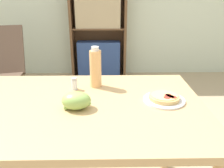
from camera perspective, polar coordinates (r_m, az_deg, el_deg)
dining_table at (r=1.28m, az=-9.50°, el=-8.30°), size 1.37×0.87×0.74m
pizza_on_plate at (r=1.28m, az=12.45°, el=-3.38°), size 0.22×0.22×0.04m
grape_bunch at (r=1.17m, az=-8.58°, el=-3.97°), size 0.14×0.11×0.09m
drink_bottle at (r=1.41m, az=-3.98°, el=3.83°), size 0.07×0.07×0.25m
salt_shaker at (r=1.40m, az=-9.02°, el=0.05°), size 0.03×0.03×0.07m
lounge_chair_near at (r=3.15m, az=-25.26°, el=0.98°), size 0.72×0.87×0.88m
bookshelf at (r=3.67m, az=-3.27°, el=12.22°), size 0.83×0.30×1.51m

